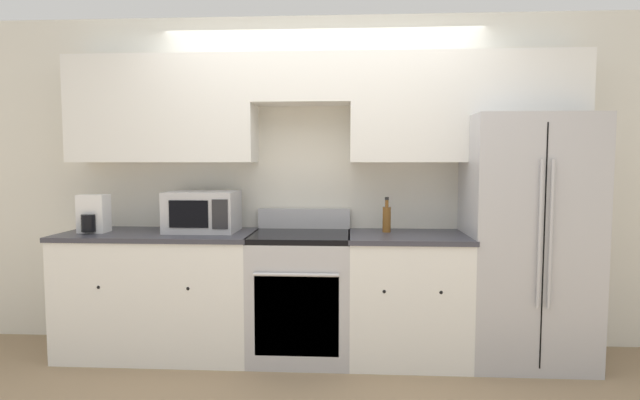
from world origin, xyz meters
TOP-DOWN VIEW (x-y plane):
  - ground_plane at (0.00, 0.00)m, footprint 12.00×12.00m
  - wall_back at (0.01, 0.58)m, footprint 8.00×0.39m
  - lower_cabinets_left at (-1.22, 0.31)m, footprint 1.45×0.64m
  - lower_cabinets_right at (0.65, 0.31)m, footprint 0.87×0.64m
  - oven_range at (-0.14, 0.31)m, footprint 0.73×0.65m
  - refrigerator at (1.50, 0.38)m, footprint 0.86×0.79m
  - microwave at (-0.90, 0.37)m, footprint 0.52×0.39m
  - bottle at (0.50, 0.42)m, footprint 0.06×0.06m
  - paper_towel_holder at (-1.71, 0.27)m, footprint 0.20×0.21m

SIDE VIEW (x-z plane):
  - ground_plane at x=0.00m, z-range 0.00..0.00m
  - lower_cabinets_left at x=-1.22m, z-range 0.00..0.93m
  - lower_cabinets_right at x=0.65m, z-range 0.00..0.93m
  - oven_range at x=-0.14m, z-range -0.07..1.02m
  - refrigerator at x=1.50m, z-range 0.00..1.79m
  - bottle at x=0.50m, z-range 0.90..1.17m
  - paper_towel_holder at x=-1.71m, z-range 0.92..1.21m
  - microwave at x=-0.90m, z-range 0.93..1.24m
  - wall_back at x=0.01m, z-range 0.24..2.84m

